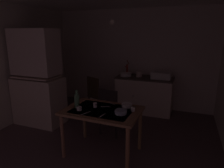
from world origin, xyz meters
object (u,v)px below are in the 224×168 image
at_px(chair_far_side, 111,110).
at_px(hand_pump, 127,69).
at_px(chair_by_counter, 97,95).
at_px(glass_bottle, 77,100).
at_px(sink_basin, 161,75).
at_px(teacup_mint, 95,105).
at_px(serving_bowl_wide, 127,105).
at_px(mixing_bowl_counter, 126,74).
at_px(hutch_cabinet, 38,81).
at_px(dining_table, 102,115).

bearing_deg(chair_far_side, hand_pump, 94.83).
xyz_separation_m(chair_by_counter, glass_bottle, (0.35, -1.47, 0.37)).
xyz_separation_m(sink_basin, teacup_mint, (-0.76, -1.99, -0.16)).
distance_m(sink_basin, serving_bowl_wide, 1.81).
bearing_deg(mixing_bowl_counter, chair_by_counter, -133.05).
bearing_deg(chair_by_counter, teacup_mint, -65.73).
distance_m(chair_far_side, chair_by_counter, 1.02).
relative_size(chair_by_counter, serving_bowl_wide, 5.41).
bearing_deg(hutch_cabinet, dining_table, -18.64).
height_order(hutch_cabinet, glass_bottle, hutch_cabinet).
relative_size(mixing_bowl_counter, glass_bottle, 0.94).
relative_size(sink_basin, dining_table, 0.37).
height_order(serving_bowl_wide, teacup_mint, teacup_mint).
distance_m(sink_basin, chair_far_side, 1.64).
height_order(mixing_bowl_counter, serving_bowl_wide, mixing_bowl_counter).
bearing_deg(hutch_cabinet, teacup_mint, -18.78).
relative_size(sink_basin, mixing_bowl_counter, 1.64).
distance_m(mixing_bowl_counter, chair_far_side, 1.42).
distance_m(teacup_mint, glass_bottle, 0.30).
height_order(mixing_bowl_counter, glass_bottle, glass_bottle).
bearing_deg(hutch_cabinet, glass_bottle, -26.13).
bearing_deg(chair_far_side, hutch_cabinet, -178.32).
bearing_deg(mixing_bowl_counter, teacup_mint, -87.52).
distance_m(hand_pump, teacup_mint, 2.05).
distance_m(hutch_cabinet, teacup_mint, 1.68).
xyz_separation_m(hand_pump, mixing_bowl_counter, (0.00, -0.10, -0.12)).
xyz_separation_m(hand_pump, chair_by_counter, (-0.53, -0.66, -0.54)).
xyz_separation_m(teacup_mint, glass_bottle, (-0.27, -0.11, 0.08)).
height_order(hutch_cabinet, sink_basin, hutch_cabinet).
bearing_deg(glass_bottle, dining_table, 8.79).
bearing_deg(mixing_bowl_counter, hand_pump, 91.15).
relative_size(sink_basin, teacup_mint, 5.88).
height_order(chair_by_counter, glass_bottle, glass_bottle).
height_order(teacup_mint, glass_bottle, glass_bottle).
distance_m(dining_table, glass_bottle, 0.47).
bearing_deg(hand_pump, dining_table, -83.67).
bearing_deg(glass_bottle, hutch_cabinet, 153.87).
bearing_deg(hutch_cabinet, hand_pump, 44.93).
height_order(hutch_cabinet, chair_by_counter, hutch_cabinet).
distance_m(hutch_cabinet, sink_basin, 2.75).
bearing_deg(teacup_mint, chair_far_side, 86.41).
xyz_separation_m(dining_table, glass_bottle, (-0.41, -0.06, 0.21)).
xyz_separation_m(hutch_cabinet, hand_pump, (1.50, 1.49, 0.11)).
xyz_separation_m(mixing_bowl_counter, teacup_mint, (0.08, -1.94, -0.12)).
bearing_deg(glass_bottle, serving_bowl_wide, 23.25).
bearing_deg(teacup_mint, mixing_bowl_counter, 92.48).
xyz_separation_m(chair_far_side, serving_bowl_wide, (0.43, -0.38, 0.29)).
bearing_deg(hutch_cabinet, mixing_bowl_counter, 43.01).
distance_m(sink_basin, hand_pump, 0.85).
height_order(hand_pump, mixing_bowl_counter, hand_pump).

